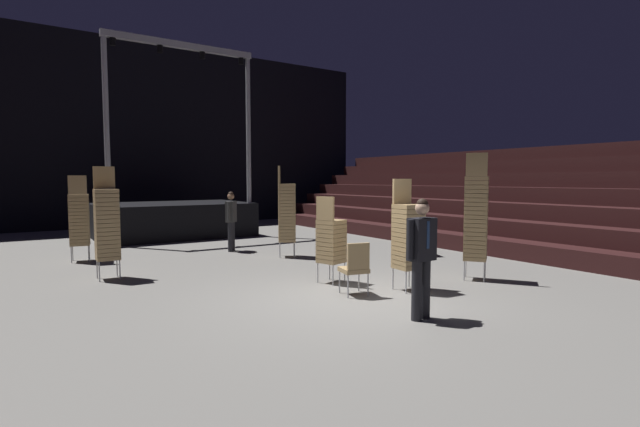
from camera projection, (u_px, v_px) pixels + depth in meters
name	position (u px, v px, depth m)	size (l,w,h in m)	color
ground_plane	(347.00, 301.00, 7.92)	(22.00, 30.00, 0.10)	slate
arena_end_wall	(141.00, 134.00, 20.10)	(22.00, 0.30, 8.00)	black
bleacher_bank_right	(560.00, 196.00, 13.23)	(5.25, 24.00, 3.15)	black
stage_riser	(173.00, 217.00, 16.59)	(5.14, 3.57, 6.48)	black
man_with_tie	(422.00, 251.00, 6.65)	(0.57, 0.25, 1.77)	black
chair_stack_front_left	(107.00, 223.00, 9.38)	(0.45, 0.45, 2.31)	#B2B5BA
chair_stack_front_right	(408.00, 235.00, 8.43)	(0.48, 0.48, 2.05)	#B2B5BA
chair_stack_mid_left	(476.00, 217.00, 9.31)	(0.61, 0.61, 2.56)	#B2B5BA
chair_stack_mid_right	(331.00, 240.00, 9.06)	(0.55, 0.55, 1.71)	#B2B5BA
chair_stack_mid_centre	(287.00, 212.00, 12.12)	(0.59, 0.59, 2.39)	#B2B5BA
chair_stack_rear_left	(79.00, 219.00, 11.44)	(0.51, 0.51, 2.14)	#B2B5BA
crew_worker_near_stage	(231.00, 218.00, 13.07)	(0.43, 0.51, 1.70)	black
equipment_road_case	(416.00, 247.00, 12.37)	(0.90, 0.60, 0.48)	black
loose_chair_near_man	(355.00, 265.00, 8.07)	(0.53, 0.53, 0.95)	#B2B5BA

